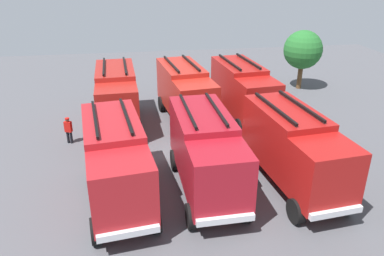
{
  "coord_description": "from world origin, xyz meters",
  "views": [
    {
      "loc": [
        19.68,
        -3.1,
        10.32
      ],
      "look_at": [
        0.0,
        0.0,
        1.4
      ],
      "focal_mm": 35.39,
      "sensor_mm": 36.0,
      "label": 1
    }
  ],
  "objects_px": {
    "firefighter_1": "(69,129)",
    "firefighter_2": "(167,88)",
    "tree_0": "(303,50)",
    "fire_truck_3": "(206,150)",
    "firefighter_0": "(286,112)",
    "fire_truck_1": "(116,160)",
    "traffic_cone_0": "(276,107)",
    "fire_truck_0": "(117,94)",
    "fire_truck_2": "(185,91)",
    "fire_truck_5": "(294,147)",
    "traffic_cone_1": "(103,151)",
    "fire_truck_4": "(243,89)"
  },
  "relations": [
    {
      "from": "firefighter_1",
      "to": "firefighter_2",
      "type": "xyz_separation_m",
      "value": [
        -6.7,
        6.62,
        0.11
      ]
    },
    {
      "from": "firefighter_1",
      "to": "tree_0",
      "type": "height_order",
      "value": "tree_0"
    },
    {
      "from": "fire_truck_3",
      "to": "firefighter_0",
      "type": "height_order",
      "value": "fire_truck_3"
    },
    {
      "from": "fire_truck_1",
      "to": "firefighter_2",
      "type": "distance_m",
      "value": 13.81
    },
    {
      "from": "traffic_cone_0",
      "to": "tree_0",
      "type": "bearing_deg",
      "value": 142.01
    },
    {
      "from": "fire_truck_3",
      "to": "tree_0",
      "type": "distance_m",
      "value": 18.17
    },
    {
      "from": "fire_truck_0",
      "to": "traffic_cone_0",
      "type": "xyz_separation_m",
      "value": [
        -0.62,
        11.45,
        -1.83
      ]
    },
    {
      "from": "fire_truck_2",
      "to": "firefighter_2",
      "type": "xyz_separation_m",
      "value": [
        -4.28,
        -0.86,
        -1.12
      ]
    },
    {
      "from": "fire_truck_5",
      "to": "traffic_cone_0",
      "type": "bearing_deg",
      "value": 157.27
    },
    {
      "from": "traffic_cone_1",
      "to": "fire_truck_1",
      "type": "bearing_deg",
      "value": 12.44
    },
    {
      "from": "fire_truck_4",
      "to": "firefighter_0",
      "type": "bearing_deg",
      "value": 45.63
    },
    {
      "from": "fire_truck_5",
      "to": "firefighter_1",
      "type": "distance_m",
      "value": 13.3
    },
    {
      "from": "fire_truck_3",
      "to": "fire_truck_4",
      "type": "bearing_deg",
      "value": 152.14
    },
    {
      "from": "fire_truck_2",
      "to": "fire_truck_5",
      "type": "distance_m",
      "value": 9.88
    },
    {
      "from": "firefighter_2",
      "to": "tree_0",
      "type": "xyz_separation_m",
      "value": [
        -1.34,
        11.64,
        2.32
      ]
    },
    {
      "from": "fire_truck_1",
      "to": "firefighter_2",
      "type": "relative_size",
      "value": 4.09
    },
    {
      "from": "fire_truck_1",
      "to": "traffic_cone_0",
      "type": "xyz_separation_m",
      "value": [
        -9.66,
        11.26,
        -1.83
      ]
    },
    {
      "from": "firefighter_1",
      "to": "traffic_cone_1",
      "type": "bearing_deg",
      "value": -114.09
    },
    {
      "from": "fire_truck_2",
      "to": "firefighter_1",
      "type": "distance_m",
      "value": 7.96
    },
    {
      "from": "fire_truck_0",
      "to": "firefighter_1",
      "type": "relative_size",
      "value": 4.43
    },
    {
      "from": "firefighter_2",
      "to": "tree_0",
      "type": "relative_size",
      "value": 0.37
    },
    {
      "from": "fire_truck_1",
      "to": "firefighter_0",
      "type": "xyz_separation_m",
      "value": [
        -6.92,
        10.85,
        -1.13
      ]
    },
    {
      "from": "fire_truck_4",
      "to": "fire_truck_5",
      "type": "xyz_separation_m",
      "value": [
        8.89,
        -0.03,
        0.0
      ]
    },
    {
      "from": "traffic_cone_0",
      "to": "traffic_cone_1",
      "type": "height_order",
      "value": "traffic_cone_1"
    },
    {
      "from": "fire_truck_2",
      "to": "traffic_cone_0",
      "type": "xyz_separation_m",
      "value": [
        -0.63,
        6.88,
        -1.83
      ]
    },
    {
      "from": "fire_truck_1",
      "to": "fire_truck_5",
      "type": "xyz_separation_m",
      "value": [
        0.01,
        8.37,
        0.0
      ]
    },
    {
      "from": "tree_0",
      "to": "firefighter_0",
      "type": "bearing_deg",
      "value": -29.18
    },
    {
      "from": "firefighter_1",
      "to": "firefighter_2",
      "type": "distance_m",
      "value": 9.42
    },
    {
      "from": "fire_truck_0",
      "to": "firefighter_2",
      "type": "xyz_separation_m",
      "value": [
        -4.27,
        3.71,
        -1.12
      ]
    },
    {
      "from": "fire_truck_4",
      "to": "tree_0",
      "type": "xyz_separation_m",
      "value": [
        -5.77,
        6.76,
        1.2
      ]
    },
    {
      "from": "fire_truck_2",
      "to": "tree_0",
      "type": "relative_size",
      "value": 1.49
    },
    {
      "from": "fire_truck_2",
      "to": "fire_truck_4",
      "type": "height_order",
      "value": "same"
    },
    {
      "from": "fire_truck_5",
      "to": "fire_truck_1",
      "type": "bearing_deg",
      "value": -96.17
    },
    {
      "from": "firefighter_0",
      "to": "traffic_cone_0",
      "type": "bearing_deg",
      "value": 93.39
    },
    {
      "from": "tree_0",
      "to": "traffic_cone_1",
      "type": "distance_m",
      "value": 19.28
    },
    {
      "from": "fire_truck_4",
      "to": "firefighter_1",
      "type": "relative_size",
      "value": 4.5
    },
    {
      "from": "fire_truck_0",
      "to": "firefighter_2",
      "type": "bearing_deg",
      "value": 136.44
    },
    {
      "from": "firefighter_0",
      "to": "firefighter_1",
      "type": "relative_size",
      "value": 1.1
    },
    {
      "from": "fire_truck_4",
      "to": "fire_truck_5",
      "type": "relative_size",
      "value": 1.0
    },
    {
      "from": "firefighter_0",
      "to": "tree_0",
      "type": "distance_m",
      "value": 9.15
    },
    {
      "from": "fire_truck_1",
      "to": "traffic_cone_1",
      "type": "bearing_deg",
      "value": -174.85
    },
    {
      "from": "tree_0",
      "to": "traffic_cone_1",
      "type": "height_order",
      "value": "tree_0"
    },
    {
      "from": "fire_truck_4",
      "to": "firefighter_2",
      "type": "relative_size",
      "value": 4.07
    },
    {
      "from": "firefighter_0",
      "to": "traffic_cone_1",
      "type": "relative_size",
      "value": 2.74
    },
    {
      "from": "fire_truck_2",
      "to": "firefighter_0",
      "type": "height_order",
      "value": "fire_truck_2"
    },
    {
      "from": "firefighter_2",
      "to": "traffic_cone_1",
      "type": "xyz_separation_m",
      "value": [
        8.7,
        -4.54,
        -0.7
      ]
    },
    {
      "from": "fire_truck_0",
      "to": "fire_truck_1",
      "type": "xyz_separation_m",
      "value": [
        9.03,
        0.18,
        0.0
      ]
    },
    {
      "from": "fire_truck_1",
      "to": "traffic_cone_1",
      "type": "height_order",
      "value": "fire_truck_1"
    },
    {
      "from": "fire_truck_5",
      "to": "fire_truck_0",
      "type": "bearing_deg",
      "value": -142.67
    },
    {
      "from": "firefighter_1",
      "to": "fire_truck_5",
      "type": "bearing_deg",
      "value": -100.15
    }
  ]
}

